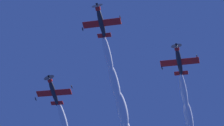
{
  "coord_description": "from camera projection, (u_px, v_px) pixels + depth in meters",
  "views": [
    {
      "loc": [
        17.87,
        21.64,
        1.44
      ],
      "look_at": [
        -3.4,
        -0.46,
        82.12
      ],
      "focal_mm": 71.21,
      "sensor_mm": 36.0,
      "label": 1
    }
  ],
  "objects": [
    {
      "name": "airplane_lead",
      "position": [
        101.0,
        21.0,
        81.79
      ],
      "size": [
        6.65,
        6.73,
        2.79
      ],
      "color": "#232328"
    },
    {
      "name": "airplane_left_wingman",
      "position": [
        179.0,
        60.0,
        86.07
      ],
      "size": [
        6.64,
        6.83,
        2.58
      ],
      "color": "#232328"
    },
    {
      "name": "airplane_right_wingman",
      "position": [
        53.0,
        91.0,
        87.77
      ],
      "size": [
        6.6,
        6.79,
        2.63
      ],
      "color": "#232328"
    }
  ]
}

